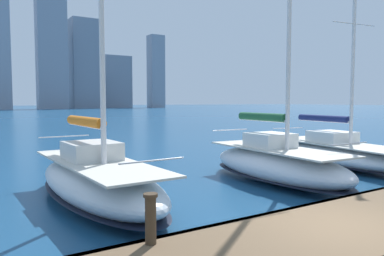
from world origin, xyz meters
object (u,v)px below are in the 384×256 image
sailboat_orange (97,179)px  sailboat_forest (277,162)px  mooring_post (151,218)px  sailboat_navy (339,153)px

sailboat_orange → sailboat_forest: bearing=173.1°
sailboat_forest → sailboat_orange: 6.87m
mooring_post → sailboat_orange: bearing=-98.2°
sailboat_forest → sailboat_orange: sailboat_orange is taller
sailboat_orange → mooring_post: (0.76, 5.29, 0.32)m
mooring_post → sailboat_forest: bearing=-149.5°
sailboat_navy → mooring_post: 13.98m
sailboat_navy → sailboat_forest: size_ratio=0.84×
sailboat_navy → mooring_post: (12.84, 5.51, 0.44)m
sailboat_navy → sailboat_orange: size_ratio=0.83×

